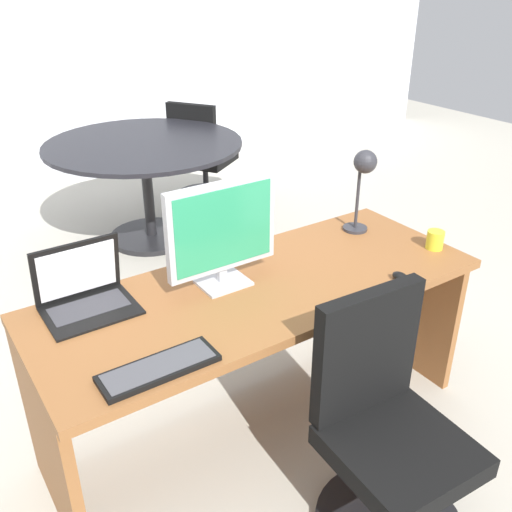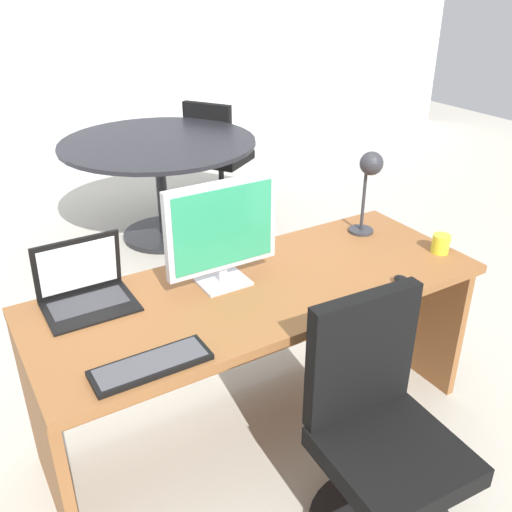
% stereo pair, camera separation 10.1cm
% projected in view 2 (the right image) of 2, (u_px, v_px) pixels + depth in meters
% --- Properties ---
extents(ground, '(12.00, 12.00, 0.00)m').
position_uv_depth(ground, '(144.00, 286.00, 3.83)').
color(ground, '#B7B2A3').
extents(back_wall, '(10.00, 0.10, 2.80)m').
position_uv_depth(back_wall, '(32.00, 32.00, 4.94)').
color(back_wall, silver).
rests_on(back_wall, ground).
extents(desk, '(1.89, 0.73, 0.75)m').
position_uv_depth(desk, '(254.00, 322.00, 2.47)').
color(desk, brown).
rests_on(desk, ground).
extents(monitor, '(0.48, 0.16, 0.44)m').
position_uv_depth(monitor, '(222.00, 230.00, 2.24)').
color(monitor, '#B7BABF').
rests_on(monitor, desk).
extents(laptop, '(0.34, 0.27, 0.26)m').
position_uv_depth(laptop, '(83.00, 283.00, 2.20)').
color(laptop, black).
rests_on(laptop, desk).
extents(keyboard, '(0.40, 0.14, 0.02)m').
position_uv_depth(keyboard, '(151.00, 365.00, 1.86)').
color(keyboard, black).
rests_on(keyboard, desk).
extents(mouse, '(0.05, 0.09, 0.04)m').
position_uv_depth(mouse, '(402.00, 281.00, 2.34)').
color(mouse, black).
rests_on(mouse, desk).
extents(desk_lamp, '(0.12, 0.14, 0.41)m').
position_uv_depth(desk_lamp, '(370.00, 175.00, 2.65)').
color(desk_lamp, '#2D2D33').
rests_on(desk_lamp, desk).
extents(coffee_mug, '(0.10, 0.08, 0.09)m').
position_uv_depth(coffee_mug, '(441.00, 244.00, 2.59)').
color(coffee_mug, yellow).
rests_on(coffee_mug, desk).
extents(office_chair, '(0.56, 0.56, 0.94)m').
position_uv_depth(office_chair, '(380.00, 450.00, 2.04)').
color(office_chair, black).
rests_on(office_chair, ground).
extents(meeting_table, '(1.44, 1.44, 0.77)m').
position_uv_depth(meeting_table, '(160.00, 165.00, 4.25)').
color(meeting_table, black).
rests_on(meeting_table, ground).
extents(meeting_chair_near, '(0.65, 0.64, 0.90)m').
position_uv_depth(meeting_chair_near, '(217.00, 162.00, 5.07)').
color(meeting_chair_near, black).
rests_on(meeting_chair_near, ground).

